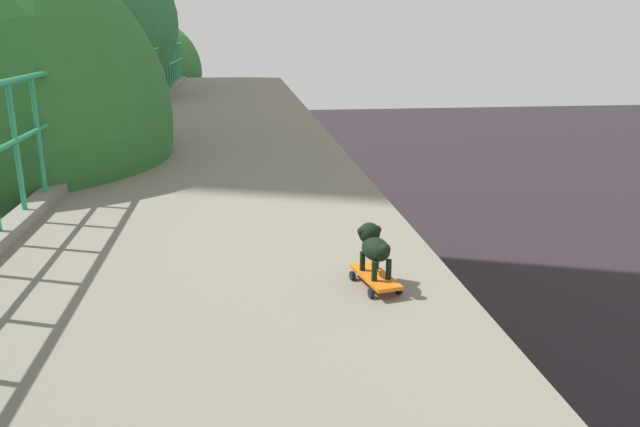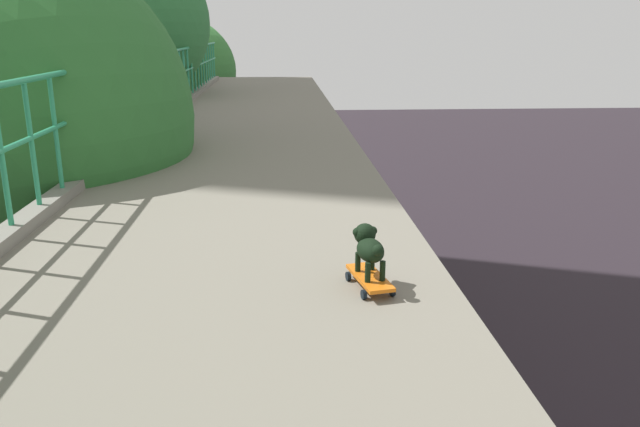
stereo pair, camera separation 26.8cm
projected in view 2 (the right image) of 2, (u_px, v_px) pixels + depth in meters
The scene contains 7 objects.
overpass_deck at pixel (187, 378), 3.41m from camera, with size 3.32×39.10×0.47m.
car_yellow_cab_fifth at pixel (3, 345), 14.55m from camera, with size 1.87×4.45×1.53m.
city_bus at pixel (91, 144), 33.03m from camera, with size 2.50×10.85×3.43m.
roadside_tree_far at pixel (120, 25), 15.54m from camera, with size 4.41×4.41×9.97m.
roadside_tree_farthest at pixel (172, 72), 24.95m from camera, with size 5.09×5.09×8.39m.
toy_skateboard at pixel (370, 278), 4.00m from camera, with size 0.28×0.50×0.08m.
small_dog at pixel (369, 246), 3.97m from camera, with size 0.21×0.37×0.32m.
Camera 2 is at (1.90, -3.06, 7.74)m, focal length 35.10 mm.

